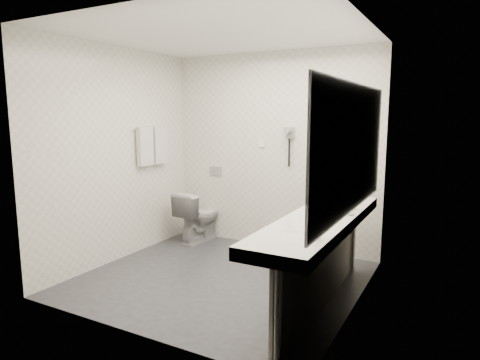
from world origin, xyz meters
The scene contains 31 objects.
floor centered at (0.00, 0.00, 0.00)m, with size 2.80×2.80×0.00m, color #2E2E34.
ceiling centered at (0.00, 0.00, 2.50)m, with size 2.80×2.80×0.00m, color white.
wall_back centered at (0.00, 1.30, 1.25)m, with size 2.80×2.80×0.00m, color silver.
wall_front centered at (0.00, -1.30, 1.25)m, with size 2.80×2.80×0.00m, color silver.
wall_left centered at (-1.40, 0.00, 1.25)m, with size 2.60×2.60×0.00m, color silver.
wall_right centered at (1.40, 0.00, 1.25)m, with size 2.60×2.60×0.00m, color silver.
vanity_counter centered at (1.12, -0.20, 0.80)m, with size 0.55×2.20×0.10m, color white.
vanity_panel centered at (1.15, -0.20, 0.38)m, with size 0.03×2.15×0.75m, color #9B9992.
vanity_post_near centered at (1.18, -1.24, 0.38)m, with size 0.06×0.06×0.75m, color silver.
vanity_post_far centered at (1.18, 0.84, 0.38)m, with size 0.06×0.06×0.75m, color silver.
mirror centered at (1.39, -0.20, 1.45)m, with size 0.02×2.20×1.05m, color #B2BCC6.
basin_near centered at (1.12, -0.85, 0.83)m, with size 0.40×0.31×0.05m, color white.
basin_far centered at (1.12, 0.45, 0.83)m, with size 0.40×0.31×0.05m, color white.
faucet_near centered at (1.32, -0.85, 0.92)m, with size 0.04×0.04×0.15m, color silver.
faucet_far centered at (1.32, 0.45, 0.92)m, with size 0.04×0.04×0.15m, color silver.
soap_bottle_a centered at (1.12, -0.15, 0.90)m, with size 0.04×0.04×0.10m, color beige.
soap_bottle_b centered at (1.20, 0.05, 0.90)m, with size 0.08×0.08×0.10m, color beige.
glass_left centered at (1.34, -0.01, 0.91)m, with size 0.06×0.06×0.11m, color silver.
glass_right centered at (1.32, 0.21, 0.90)m, with size 0.06×0.06×0.11m, color silver.
toilet centered at (-0.97, 1.02, 0.35)m, with size 0.39×0.69×0.69m, color white.
flush_plate centered at (-0.85, 1.29, 0.95)m, with size 0.18×0.02×0.12m, color #B2B5BA.
pedal_bin centered at (0.12, 1.08, 0.14)m, with size 0.19×0.19×0.27m, color #B2B5BA.
bin_lid centered at (0.12, 1.08, 0.28)m, with size 0.19×0.19×0.01m, color #B2B5BA.
towel_rail centered at (-1.35, 0.55, 1.55)m, with size 0.02×0.02×0.62m, color silver.
towel_near centered at (-1.34, 0.41, 1.33)m, with size 0.07×0.24×0.48m, color silver.
towel_far centered at (-1.34, 0.69, 1.33)m, with size 0.07×0.24×0.48m, color silver.
dryer_cradle centered at (0.25, 1.27, 1.50)m, with size 0.10×0.04×0.14m, color gray.
dryer_barrel centered at (0.25, 1.20, 1.53)m, with size 0.08×0.08×0.14m, color gray.
dryer_cord centered at (0.25, 1.26, 1.25)m, with size 0.02×0.02×0.35m, color black.
switch_plate_a centered at (-0.15, 1.29, 1.35)m, with size 0.09×0.02×0.09m, color white.
switch_plate_b centered at (0.55, 1.29, 1.35)m, with size 0.09×0.02×0.09m, color white.
Camera 1 is at (2.19, -3.63, 1.72)m, focal length 31.37 mm.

